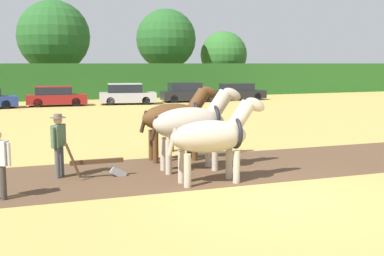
# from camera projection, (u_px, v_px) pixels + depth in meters

# --- Properties ---
(ground_plane) EXTENTS (240.00, 240.00, 0.00)m
(ground_plane) POSITION_uv_depth(u_px,v_px,m) (280.00, 198.00, 11.12)
(ground_plane) COLOR tan
(plowed_furrow_strip) EXTENTS (32.77, 5.81, 0.01)m
(plowed_furrow_strip) POSITION_uv_depth(u_px,v_px,m) (10.00, 184.00, 12.42)
(plowed_furrow_strip) COLOR brown
(plowed_furrow_strip) RESTS_ON ground
(hedgerow) EXTENTS (79.01, 1.76, 3.10)m
(hedgerow) POSITION_uv_depth(u_px,v_px,m) (70.00, 82.00, 41.45)
(hedgerow) COLOR #286023
(hedgerow) RESTS_ON ground
(tree_center_left) EXTENTS (6.78, 6.78, 9.02)m
(tree_center_left) POSITION_uv_depth(u_px,v_px,m) (54.00, 36.00, 45.33)
(tree_center_left) COLOR #423323
(tree_center_left) RESTS_ON ground
(tree_center) EXTENTS (6.13, 6.13, 8.64)m
(tree_center) POSITION_uv_depth(u_px,v_px,m) (166.00, 39.00, 49.23)
(tree_center) COLOR brown
(tree_center) RESTS_ON ground
(tree_center_right) EXTENTS (5.05, 5.05, 6.56)m
(tree_center_right) POSITION_uv_depth(u_px,v_px,m) (224.00, 55.00, 52.07)
(tree_center_right) COLOR #4C3823
(tree_center_right) RESTS_ON ground
(draft_horse_lead_left) EXTENTS (2.79, 0.98, 2.29)m
(draft_horse_lead_left) POSITION_uv_depth(u_px,v_px,m) (213.00, 136.00, 12.44)
(draft_horse_lead_left) COLOR #B2A38E
(draft_horse_lead_left) RESTS_ON ground
(draft_horse_lead_right) EXTENTS (2.86, 1.07, 2.47)m
(draft_horse_lead_right) POSITION_uv_depth(u_px,v_px,m) (193.00, 123.00, 13.89)
(draft_horse_lead_right) COLOR #B2A38E
(draft_horse_lead_right) RESTS_ON ground
(draft_horse_trail_left) EXTENTS (2.70, 1.03, 2.44)m
(draft_horse_trail_left) POSITION_uv_depth(u_px,v_px,m) (176.00, 117.00, 15.36)
(draft_horse_trail_left) COLOR #513319
(draft_horse_trail_left) RESTS_ON ground
(plow) EXTENTS (1.68, 0.48, 1.13)m
(plow) POSITION_uv_depth(u_px,v_px,m) (102.00, 166.00, 13.16)
(plow) COLOR #4C331E
(plow) RESTS_ON ground
(farmer_at_plow) EXTENTS (0.44, 0.58, 1.75)m
(farmer_at_plow) POSITION_uv_depth(u_px,v_px,m) (59.00, 140.00, 13.04)
(farmer_at_plow) COLOR #4C4C4C
(farmer_at_plow) RESTS_ON ground
(farmer_beside_team) EXTENTS (0.43, 0.56, 1.62)m
(farmer_beside_team) POSITION_uv_depth(u_px,v_px,m) (171.00, 125.00, 16.97)
(farmer_beside_team) COLOR #4C4C4C
(farmer_beside_team) RESTS_ON ground
(parked_car_center) EXTENTS (4.41, 2.15, 1.45)m
(parked_car_center) POSITION_uv_depth(u_px,v_px,m) (56.00, 96.00, 35.18)
(parked_car_center) COLOR maroon
(parked_car_center) RESTS_ON ground
(parked_car_center_right) EXTENTS (4.52, 2.62, 1.59)m
(parked_car_center_right) POSITION_uv_depth(u_px,v_px,m) (127.00, 94.00, 36.67)
(parked_car_center_right) COLOR #A8A8B2
(parked_car_center_right) RESTS_ON ground
(parked_car_right) EXTENTS (4.37, 2.32, 1.56)m
(parked_car_right) POSITION_uv_depth(u_px,v_px,m) (187.00, 93.00, 39.03)
(parked_car_right) COLOR black
(parked_car_right) RESTS_ON ground
(parked_car_far_right) EXTENTS (4.46, 1.87, 1.42)m
(parked_car_far_right) POSITION_uv_depth(u_px,v_px,m) (238.00, 92.00, 40.98)
(parked_car_far_right) COLOR black
(parked_car_far_right) RESTS_ON ground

